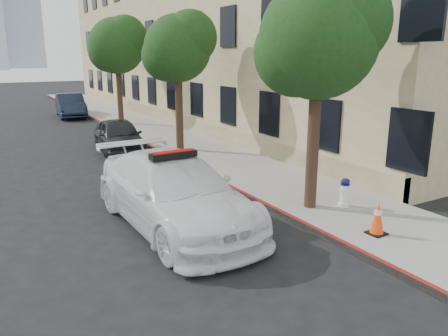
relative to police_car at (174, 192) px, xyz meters
name	(u,v)px	position (x,y,z in m)	size (l,w,h in m)	color
ground	(174,208)	(0.45, 1.11, -0.82)	(120.00, 120.00, 0.00)	black
sidewalk	(160,134)	(4.05, 11.11, -0.75)	(3.20, 50.00, 0.15)	gray
curb_strip	(130,137)	(2.51, 11.11, -0.75)	(0.12, 50.00, 0.15)	maroon
building	(211,36)	(9.65, 16.11, 4.18)	(8.00, 36.00, 10.00)	tan
tree_near	(320,38)	(3.38, -0.90, 3.45)	(2.92, 2.82, 5.62)	black
tree_mid	(178,48)	(3.38, 7.10, 3.34)	(2.77, 2.64, 5.43)	black
tree_far	(117,45)	(3.38, 15.10, 3.56)	(3.10, 3.00, 5.81)	black
police_car	(174,192)	(0.00, 0.00, 0.00)	(2.50, 5.74, 1.79)	white
parked_car_mid	(119,136)	(1.19, 8.28, -0.13)	(1.65, 4.09, 1.39)	black
parked_car_far	(71,105)	(1.65, 20.29, -0.09)	(1.56, 4.46, 1.47)	#131D30
fire_hydrant	(345,193)	(4.12, -1.31, -0.32)	(0.30, 0.28, 0.74)	white
traffic_cone	(378,218)	(3.42, -2.97, -0.32)	(0.39, 0.39, 0.72)	black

